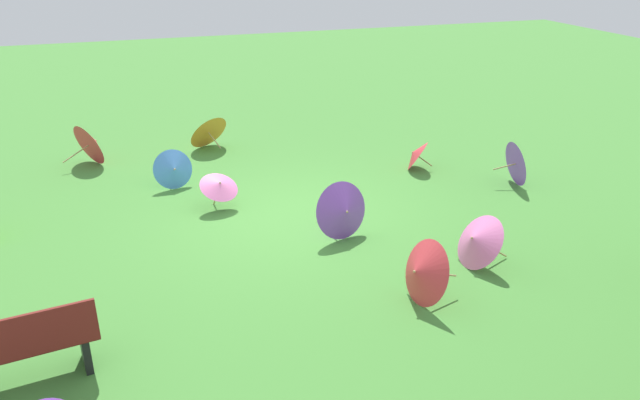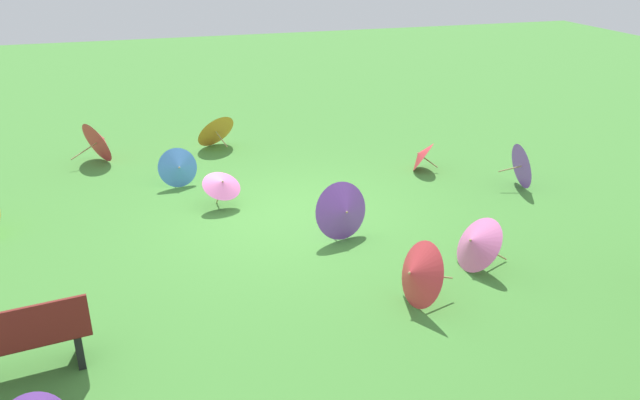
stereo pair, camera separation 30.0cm
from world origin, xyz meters
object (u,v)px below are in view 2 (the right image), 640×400
(parasol_purple_0, at_px, (525,165))
(parasol_red_0, at_px, (100,140))
(parasol_blue_0, at_px, (178,168))
(park_bench, at_px, (10,343))
(parasol_pink_1, at_px, (475,243))
(parasol_red_1, at_px, (416,274))
(parasol_pink_0, at_px, (222,184))
(parasol_purple_1, at_px, (344,211))
(parasol_red_3, at_px, (421,155))
(parasol_orange_1, at_px, (214,129))

(parasol_purple_0, height_order, parasol_red_0, parasol_red_0)
(parasol_purple_0, height_order, parasol_blue_0, parasol_purple_0)
(park_bench, xyz_separation_m, parasol_blue_0, (-2.15, -5.11, -0.10))
(parasol_pink_1, xyz_separation_m, parasol_red_1, (1.19, 0.64, 0.05))
(parasol_pink_0, distance_m, parasol_red_0, 3.68)
(parasol_pink_1, relative_size, parasol_purple_1, 0.91)
(parasol_red_0, height_order, parasol_red_3, parasol_red_0)
(parasol_blue_0, relative_size, parasol_red_1, 0.87)
(parasol_red_1, height_order, parasol_red_3, parasol_red_1)
(parasol_blue_0, bearing_deg, parasol_pink_0, 117.42)
(parasol_pink_1, xyz_separation_m, parasol_orange_1, (2.75, -6.44, 0.02))
(parasol_red_1, bearing_deg, parasol_blue_0, -63.19)
(park_bench, distance_m, parasol_purple_1, 4.89)
(parasol_red_0, bearing_deg, parasol_pink_1, 129.59)
(parasol_blue_0, relative_size, parasol_red_3, 0.97)
(parasol_orange_1, height_order, parasol_red_3, parasol_orange_1)
(parasol_pink_0, xyz_separation_m, parasol_red_0, (2.04, -3.07, 0.02))
(parasol_pink_1, distance_m, parasol_red_1, 1.35)
(parasol_red_0, relative_size, parasol_orange_1, 0.94)
(parasol_red_0, relative_size, parasol_pink_1, 1.16)
(parasol_pink_0, height_order, parasol_red_3, parasol_pink_0)
(park_bench, height_order, parasol_purple_0, park_bench)
(parasol_red_0, bearing_deg, parasol_purple_1, 127.27)
(parasol_pink_0, height_order, parasol_purple_1, parasol_purple_1)
(parasol_pink_0, bearing_deg, parasol_red_3, -170.12)
(park_bench, distance_m, parasol_red_1, 4.66)
(parasol_red_0, relative_size, parasol_red_3, 1.25)
(park_bench, relative_size, parasol_red_3, 2.03)
(park_bench, xyz_separation_m, parasol_red_3, (-6.81, -4.59, -0.15))
(parasol_purple_1, distance_m, parasol_red_3, 3.43)
(parasol_purple_0, xyz_separation_m, parasol_red_1, (3.61, 3.10, 0.01))
(parasol_pink_0, relative_size, parasol_purple_1, 0.88)
(parasol_pink_1, relative_size, parasol_blue_0, 1.12)
(parasol_red_3, bearing_deg, parasol_orange_1, -35.26)
(parasol_orange_1, bearing_deg, parasol_red_0, 6.28)
(parasol_pink_0, bearing_deg, parasol_purple_1, 132.96)
(parasol_purple_0, height_order, parasol_orange_1, parasol_purple_0)
(parasol_purple_1, height_order, parasol_orange_1, parasol_purple_1)
(parasol_purple_0, distance_m, parasol_red_1, 4.76)
(parasol_red_0, distance_m, parasol_orange_1, 2.37)
(park_bench, distance_m, parasol_blue_0, 5.54)
(parasol_purple_0, xyz_separation_m, parasol_red_0, (7.53, -3.72, 0.02))
(parasol_pink_0, distance_m, parasol_red_3, 4.09)
(parasol_purple_0, height_order, parasol_purple_1, parasol_purple_1)
(parasol_orange_1, bearing_deg, parasol_red_1, 102.42)
(parasol_pink_0, distance_m, parasol_blue_0, 1.37)
(parasol_red_3, bearing_deg, parasol_pink_0, 9.88)
(parasol_blue_0, relative_size, parasol_orange_1, 0.73)
(parasol_purple_1, relative_size, parasol_red_3, 1.19)
(parasol_pink_0, relative_size, parasol_purple_0, 0.96)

